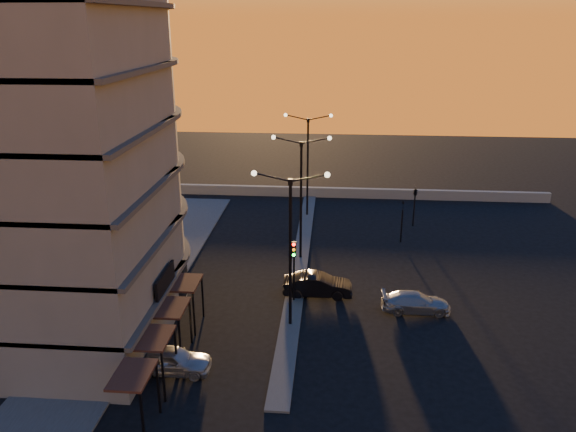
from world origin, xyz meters
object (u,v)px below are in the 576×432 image
at_px(car_wagon, 416,302).
at_px(car_hatchback, 172,360).
at_px(traffic_light_main, 294,261).
at_px(car_sedan, 318,285).
at_px(streetlamp_mid, 301,188).

bearing_deg(car_wagon, car_hatchback, 117.83).
distance_m(traffic_light_main, car_hatchback, 10.14).
xyz_separation_m(car_hatchback, car_sedan, (7.23, 9.21, 0.05)).
bearing_deg(streetlamp_mid, traffic_light_main, -90.00).
bearing_deg(traffic_light_main, car_sedan, 37.18).
distance_m(traffic_light_main, car_wagon, 8.03).
xyz_separation_m(streetlamp_mid, car_hatchback, (-5.73, -15.20, -4.89)).
relative_size(traffic_light_main, car_wagon, 0.99).
xyz_separation_m(traffic_light_main, car_sedan, (1.50, 1.14, -2.14)).
bearing_deg(car_wagon, streetlamp_mid, 43.61).
height_order(traffic_light_main, car_sedan, traffic_light_main).
bearing_deg(car_hatchback, streetlamp_mid, -20.98).
distance_m(car_hatchback, car_wagon, 15.40).
bearing_deg(streetlamp_mid, car_wagon, -44.87).
distance_m(streetlamp_mid, car_wagon, 11.93).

